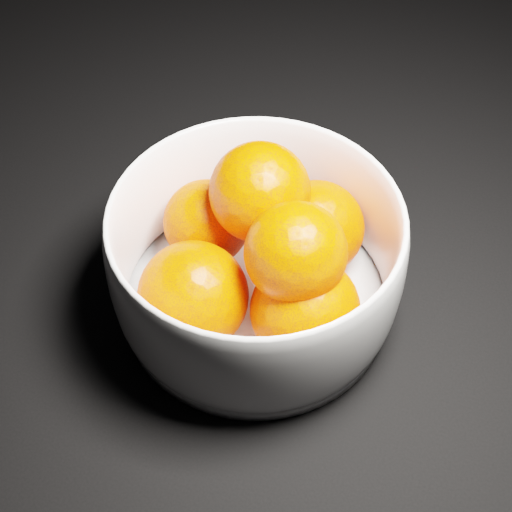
% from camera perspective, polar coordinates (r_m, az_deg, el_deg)
% --- Properties ---
extents(ground, '(3.00, 3.00, 0.00)m').
position_cam_1_polar(ground, '(0.78, 8.91, 9.56)').
color(ground, black).
rests_on(ground, ground).
extents(bowl, '(0.24, 0.24, 0.11)m').
position_cam_1_polar(bowl, '(0.57, -0.00, -0.37)').
color(bowl, white).
rests_on(bowl, ground).
extents(orange_pile, '(0.18, 0.18, 0.13)m').
position_cam_1_polar(orange_pile, '(0.56, 0.51, 0.19)').
color(orange_pile, '#FF4400').
rests_on(orange_pile, bowl).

